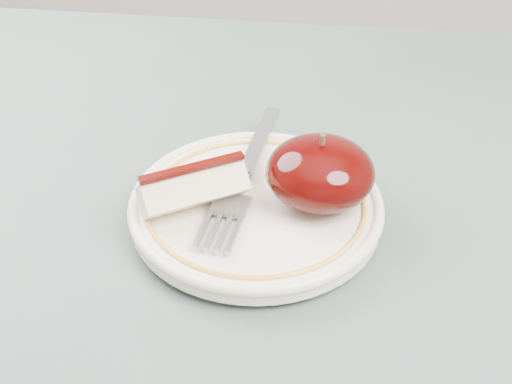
# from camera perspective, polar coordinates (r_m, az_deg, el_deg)

# --- Properties ---
(table) EXTENTS (0.90, 0.90, 0.75)m
(table) POSITION_cam_1_polar(r_m,az_deg,el_deg) (0.55, -1.31, -15.02)
(table) COLOR brown
(table) RESTS_ON ground
(plate) EXTENTS (0.19, 0.19, 0.02)m
(plate) POSITION_cam_1_polar(r_m,az_deg,el_deg) (0.54, 0.00, -1.18)
(plate) COLOR #F1E6CA
(plate) RESTS_ON table
(apple_half) EXTENTS (0.08, 0.08, 0.06)m
(apple_half) POSITION_cam_1_polar(r_m,az_deg,el_deg) (0.53, 5.16, 1.55)
(apple_half) COLOR black
(apple_half) RESTS_ON plate
(apple_wedge) EXTENTS (0.09, 0.07, 0.04)m
(apple_wedge) POSITION_cam_1_polar(r_m,az_deg,el_deg) (0.52, -5.02, 0.33)
(apple_wedge) COLOR beige
(apple_wedge) RESTS_ON plate
(fork) EXTENTS (0.04, 0.19, 0.00)m
(fork) POSITION_cam_1_polar(r_m,az_deg,el_deg) (0.56, -0.94, 1.35)
(fork) COLOR gray
(fork) RESTS_ON plate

